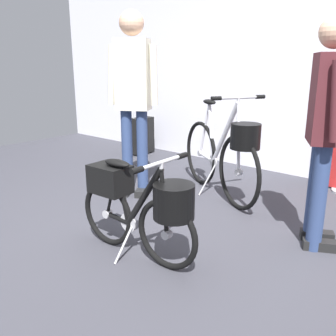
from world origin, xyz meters
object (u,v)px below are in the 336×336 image
Objects in this scene: visitor_browsing at (133,92)px; rolling_suitcase at (142,135)px; visitor_near_wall at (325,123)px; folding_bike_foreground at (140,204)px; display_bike_right at (224,153)px.

rolling_suitcase is at bearing 132.11° from visitor_browsing.
folding_bike_foreground is at bearing -130.78° from visitor_near_wall.
display_bike_right reaches higher than folding_bike_foreground.
visitor_near_wall reaches higher than display_bike_right.
rolling_suitcase is at bearing 157.60° from visitor_near_wall.
rolling_suitcase is at bearing 156.75° from display_bike_right.
visitor_near_wall is 0.90× the size of visitor_browsing.
visitor_near_wall is (1.04, -0.39, 0.44)m from display_bike_right.
visitor_browsing reaches higher than visitor_near_wall.
visitor_browsing reaches higher than folding_bike_foreground.
display_bike_right reaches higher than rolling_suitcase.
visitor_browsing is (-1.81, -0.05, 0.13)m from visitor_near_wall.
display_bike_right is 1.06m from visitor_browsing.
rolling_suitcase is (-1.93, 0.83, -0.18)m from display_bike_right.
folding_bike_foreground is 1.48m from visitor_browsing.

